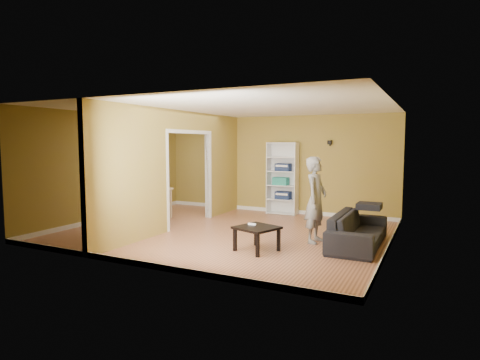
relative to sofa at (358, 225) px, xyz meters
name	(u,v)px	position (x,y,z in m)	size (l,w,h in m)	color
room_shell	(227,171)	(-2.70, -0.03, 0.91)	(6.50, 6.50, 6.50)	#B67653
partition	(180,169)	(-3.90, -0.03, 0.91)	(0.22, 5.50, 2.60)	olive
wall_speaker	(330,142)	(-1.20, 2.66, 1.51)	(0.10, 0.10, 0.10)	black
sofa	(358,225)	(0.00, 0.00, 0.00)	(0.89, 2.07, 0.79)	black
person	(316,192)	(-0.78, -0.09, 0.56)	(0.54, 0.70, 1.91)	slate
bookshelf	(283,178)	(-2.40, 2.57, 0.56)	(0.80, 0.35, 1.90)	white
paper_box_navy_a	(283,195)	(-2.38, 2.52, 0.11)	(0.39, 0.26, 0.20)	navy
paper_box_teal	(281,181)	(-2.45, 2.52, 0.48)	(0.40, 0.26, 0.20)	#19845F
paper_box_navy_b	(283,167)	(-2.39, 2.52, 0.85)	(0.39, 0.25, 0.20)	navy
coffee_table	(257,230)	(-1.53, -1.15, -0.03)	(0.65, 0.65, 0.43)	black
game_controller	(252,224)	(-1.66, -1.05, 0.05)	(0.15, 0.04, 0.03)	white
dining_table	(144,191)	(-5.31, 0.43, 0.29)	(1.22, 0.81, 0.76)	#D0BC8C
chair_left	(120,198)	(-6.12, 0.45, 0.05)	(0.41, 0.41, 0.89)	#D9B072
chair_near	(128,204)	(-5.28, -0.21, 0.06)	(0.41, 0.41, 0.90)	tan
chair_far	(158,198)	(-5.32, 1.00, 0.05)	(0.41, 0.41, 0.90)	tan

